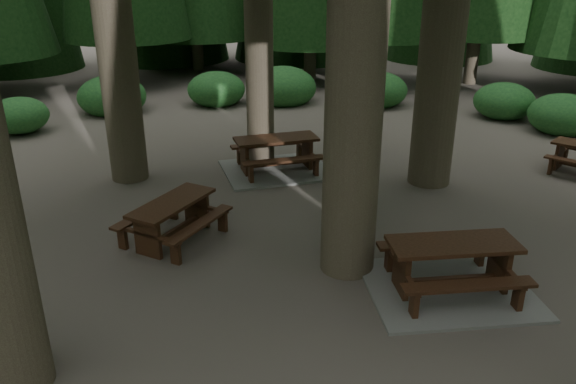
# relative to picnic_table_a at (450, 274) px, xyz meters

# --- Properties ---
(ground) EXTENTS (80.00, 80.00, 0.00)m
(ground) POSITION_rel_picnic_table_a_xyz_m (-2.32, 0.27, -0.27)
(ground) COLOR #534B43
(ground) RESTS_ON ground
(picnic_table_a) EXTENTS (2.78, 2.49, 0.80)m
(picnic_table_a) POSITION_rel_picnic_table_a_xyz_m (0.00, 0.00, 0.00)
(picnic_table_a) COLOR gray
(picnic_table_a) RESTS_ON ground
(picnic_table_b) EXTENTS (1.83, 2.03, 0.73)m
(picnic_table_b) POSITION_rel_picnic_table_a_xyz_m (-4.54, 1.00, 0.21)
(picnic_table_b) COLOR black
(picnic_table_b) RESTS_ON ground
(picnic_table_c) EXTENTS (2.98, 2.78, 0.81)m
(picnic_table_c) POSITION_rel_picnic_table_a_xyz_m (-3.34, 4.65, 0.00)
(picnic_table_c) COLOR gray
(picnic_table_c) RESTS_ON ground
(shrub_ring) EXTENTS (23.86, 24.64, 1.49)m
(shrub_ring) POSITION_rel_picnic_table_a_xyz_m (-1.61, 1.02, 0.13)
(shrub_ring) COLOR #1D5527
(shrub_ring) RESTS_ON ground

